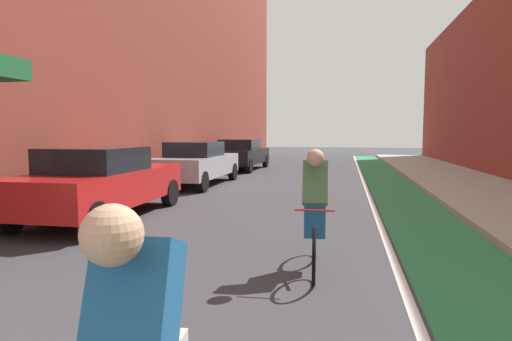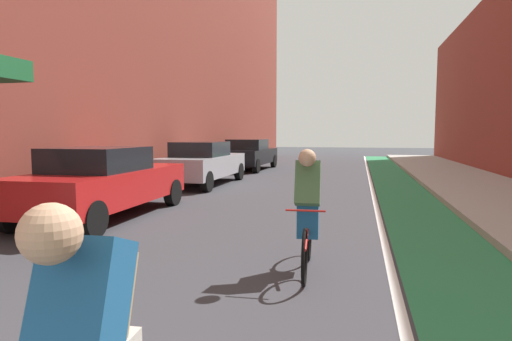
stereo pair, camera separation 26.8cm
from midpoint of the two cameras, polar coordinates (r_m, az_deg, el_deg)
name	(u,v)px [view 1 (the left image)]	position (r m, az deg, el deg)	size (l,w,h in m)	color
ground_plane	(285,190)	(13.63, 3.44, -2.63)	(84.39, 84.39, 0.00)	#38383D
bike_lane_paint	(391,185)	(15.54, 17.41, -1.90)	(1.60, 38.36, 0.00)	#2D8451
lane_divider_stripe	(365,184)	(15.48, 14.09, -1.84)	(0.12, 38.36, 0.00)	white
sidewalk_right	(468,185)	(15.97, 26.48, -1.77)	(3.45, 38.36, 0.14)	#A8A59E
building_facade_left	(138,9)	(18.00, -16.24, 20.31)	(4.15, 38.36, 13.24)	brown
parked_sedan_red	(101,182)	(9.63, -21.10, -1.46)	(2.00, 4.55, 1.53)	red
parked_sedan_silver	(197,163)	(14.96, -8.54, 1.04)	(1.85, 4.67, 1.53)	#9EA0A8
parked_sedan_black	(241,154)	(21.05, -2.44, 2.24)	(2.08, 4.67, 1.53)	black
cyclist_mid	(315,211)	(5.56, 6.64, -5.45)	(0.48, 1.75, 1.63)	black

